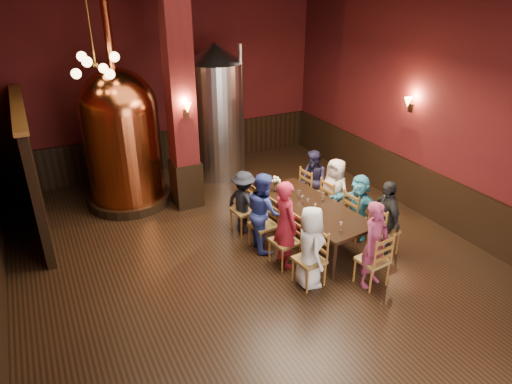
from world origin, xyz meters
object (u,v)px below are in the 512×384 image
rose_vase (276,182)px  steel_vessel (217,112)px  dining_table (312,209)px  person_2 (263,211)px  copper_kettle (122,137)px  person_0 (310,247)px  person_1 (285,224)px

rose_vase → steel_vessel: bearing=89.8°
dining_table → person_2: 0.91m
copper_kettle → steel_vessel: size_ratio=1.30×
rose_vase → dining_table: bearing=-71.2°
person_2 → person_0: bearing=-166.0°
steel_vessel → rose_vase: 3.02m
person_0 → rose_vase: person_0 is taller
steel_vessel → rose_vase: size_ratio=10.06×
person_0 → person_1: bearing=19.2°
person_0 → steel_vessel: (0.47, 4.87, 0.90)m
person_0 → person_1: size_ratio=0.88×
dining_table → steel_vessel: (-0.27, 3.78, 0.91)m
steel_vessel → dining_table: bearing=-85.9°
person_1 → rose_vase: (0.53, 1.25, 0.17)m
person_2 → rose_vase: (0.60, 0.59, 0.22)m
dining_table → steel_vessel: bearing=88.2°
dining_table → rose_vase: rose_vase is taller
dining_table → person_1: 0.92m
dining_table → steel_vessel: size_ratio=0.78×
dining_table → person_0: (-0.74, -1.08, 0.01)m
dining_table → person_2: person_2 is taller
person_1 → rose_vase: 1.36m
rose_vase → person_0: bearing=-103.5°
person_0 → rose_vase: 1.98m
person_0 → person_1: (-0.07, 0.67, 0.09)m
person_1 → dining_table: bearing=-64.0°
person_2 → steel_vessel: 3.70m
person_0 → copper_kettle: copper_kettle is taller
copper_kettle → person_1: bearing=-62.9°
steel_vessel → rose_vase: (-0.01, -2.95, -0.64)m
person_1 → steel_vessel: steel_vessel is taller
dining_table → person_2: bearing=158.8°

